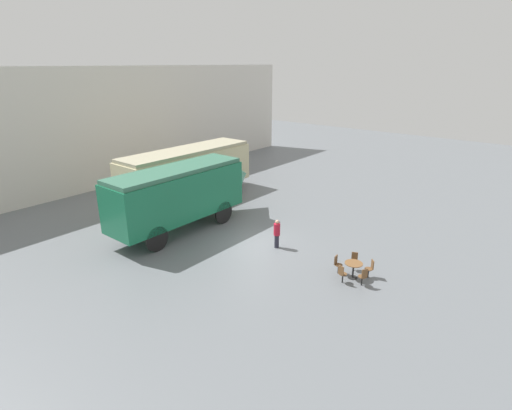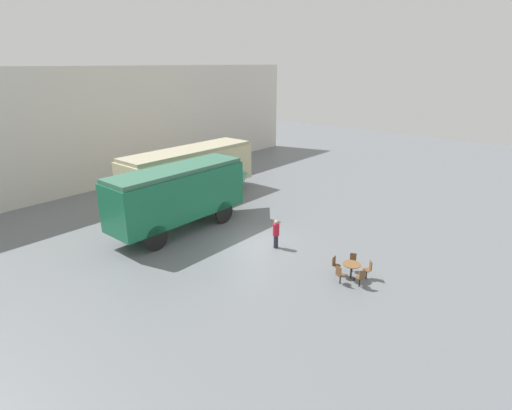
{
  "view_description": "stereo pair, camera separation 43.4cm",
  "coord_description": "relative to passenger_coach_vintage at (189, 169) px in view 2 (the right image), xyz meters",
  "views": [
    {
      "loc": [
        -15.05,
        -12.47,
        9.22
      ],
      "look_at": [
        1.43,
        1.0,
        1.6
      ],
      "focal_mm": 28.0,
      "sensor_mm": 36.0,
      "label": 1
    },
    {
      "loc": [
        -14.77,
        -12.8,
        9.22
      ],
      "look_at": [
        1.43,
        1.0,
        1.6
      ],
      "focal_mm": 28.0,
      "sensor_mm": 36.0,
      "label": 2
    }
  ],
  "objects": [
    {
      "name": "cafe_chair_4",
      "position": [
        -3.28,
        -14.91,
        -1.62
      ],
      "size": [
        0.39,
        0.4,
        0.87
      ],
      "rotation": [
        0.0,
        0.0,
        13.6
      ],
      "color": "black",
      "rests_on": "ground_plane"
    },
    {
      "name": "cafe_chair_1",
      "position": [
        -2.16,
        -13.95,
        -1.62
      ],
      "size": [
        0.4,
        0.38,
        0.87
      ],
      "rotation": [
        0.0,
        0.0,
        9.83
      ],
      "color": "black",
      "rests_on": "ground_plane"
    },
    {
      "name": "ground_plane",
      "position": [
        -2.95,
        -8.48,
        -2.13
      ],
      "size": [
        80.0,
        80.0,
        0.0
      ],
      "primitive_type": "plane",
      "color": "slate"
    },
    {
      "name": "cafe_chair_3",
      "position": [
        -3.63,
        -14.08,
        -1.62
      ],
      "size": [
        0.38,
        0.36,
        0.87
      ],
      "rotation": [
        0.0,
        0.0,
        12.34
      ],
      "color": "black",
      "rests_on": "ground_plane"
    },
    {
      "name": "visitor_person",
      "position": [
        -2.53,
        -9.7,
        -1.29
      ],
      "size": [
        0.34,
        0.34,
        1.56
      ],
      "color": "#262633",
      "rests_on": "ground_plane"
    },
    {
      "name": "passenger_coach_vintage",
      "position": [
        0.0,
        0.0,
        0.0
      ],
      "size": [
        10.14,
        2.76,
        3.58
      ],
      "color": "beige",
      "rests_on": "ground_plane"
    },
    {
      "name": "cafe_table_near",
      "position": [
        -2.88,
        -14.25,
        -1.56
      ],
      "size": [
        0.81,
        0.81,
        0.74
      ],
      "color": "black",
      "rests_on": "ground_plane"
    },
    {
      "name": "cafe_chair_2",
      "position": [
        -2.95,
        -13.48,
        -1.62
      ],
      "size": [
        0.36,
        0.37,
        0.87
      ],
      "rotation": [
        0.0,
        0.0,
        11.08
      ],
      "color": "black",
      "rests_on": "ground_plane"
    },
    {
      "name": "streamlined_locomotive",
      "position": [
        -3.56,
        -4.03,
        0.15
      ],
      "size": [
        10.08,
        2.45,
        3.75
      ],
      "color": "#196B47",
      "rests_on": "ground_plane"
    },
    {
      "name": "cafe_chair_0",
      "position": [
        -2.37,
        -14.83,
        -1.62
      ],
      "size": [
        0.4,
        0.41,
        0.87
      ],
      "rotation": [
        0.0,
        0.0,
        8.57
      ],
      "color": "black",
      "rests_on": "ground_plane"
    },
    {
      "name": "backdrop_wall",
      "position": [
        -2.95,
        7.08,
        2.37
      ],
      "size": [
        44.0,
        0.15,
        9.0
      ],
      "color": "silver",
      "rests_on": "ground_plane"
    }
  ]
}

